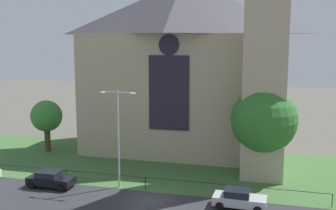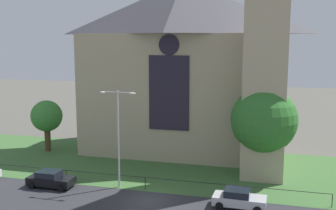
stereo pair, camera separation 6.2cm
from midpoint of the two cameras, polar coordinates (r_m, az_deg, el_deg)
The scene contains 10 objects.
ground at distance 44.45m, azimuth 1.18°, elevation -8.41°, with size 160.00×160.00×0.00m, color #56544C.
road_asphalt at distance 33.63m, azimuth -3.83°, elevation -14.32°, with size 120.00×8.00×0.01m, color #2D2D33.
grass_verge at distance 42.61m, azimuth 0.53°, elevation -9.19°, with size 120.00×20.00×0.01m, color #3D6633.
church_building at distance 48.69m, azimuth 2.61°, elevation 5.42°, with size 23.20×16.20×26.00m.
iron_railing at distance 37.58m, azimuth -3.21°, elevation -10.17°, with size 31.59×0.07×1.13m.
tree_right_near at distance 40.22m, azimuth 13.09°, elevation -2.07°, with size 6.33×6.33×8.93m.
tree_left_far at distance 51.40m, azimuth -16.51°, elevation -1.55°, with size 3.75×3.75×6.18m.
streetlamp_near at distance 37.06m, azimuth -6.96°, elevation -3.04°, with size 3.37×0.26×8.94m.
parked_car_black at distance 39.62m, azimuth -15.99°, elevation -9.84°, with size 4.20×2.03×1.51m.
parked_car_silver at distance 34.23m, azimuth 9.77°, elevation -12.66°, with size 4.25×2.12×1.51m.
Camera 1 is at (9.97, -31.23, 13.31)m, focal length 44.02 mm.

